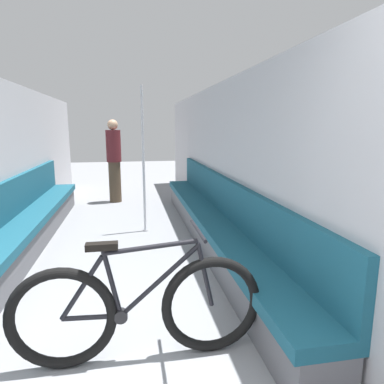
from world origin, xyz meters
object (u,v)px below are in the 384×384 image
object	(u,v)px
bicycle	(139,309)
passenger_standing	(114,160)
grab_pole_near	(143,163)
bench_seat_row_right	(213,223)
bench_seat_row_left	(19,233)

from	to	relation	value
bicycle	passenger_standing	world-z (taller)	passenger_standing
grab_pole_near	bench_seat_row_right	bearing A→B (deg)	-41.85
bicycle	passenger_standing	distance (m)	5.15
grab_pole_near	bicycle	bearing A→B (deg)	-93.31
bicycle	grab_pole_near	distance (m)	3.01
passenger_standing	bench_seat_row_right	bearing A→B (deg)	85.71
bicycle	passenger_standing	size ratio (longest dim) A/B	0.99
bench_seat_row_left	bench_seat_row_right	bearing A→B (deg)	0.00
bench_seat_row_right	bicycle	bearing A→B (deg)	-115.69
bench_seat_row_left	grab_pole_near	xyz separation A→B (m)	(1.54, 0.77, 0.75)
bench_seat_row_left	grab_pole_near	bearing A→B (deg)	26.63
grab_pole_near	bench_seat_row_left	bearing A→B (deg)	-153.37
bench_seat_row_right	grab_pole_near	xyz separation A→B (m)	(-0.86, 0.77, 0.75)
bicycle	passenger_standing	xyz separation A→B (m)	(-0.34, 5.11, 0.51)
bicycle	grab_pole_near	size ratio (longest dim) A/B	0.79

